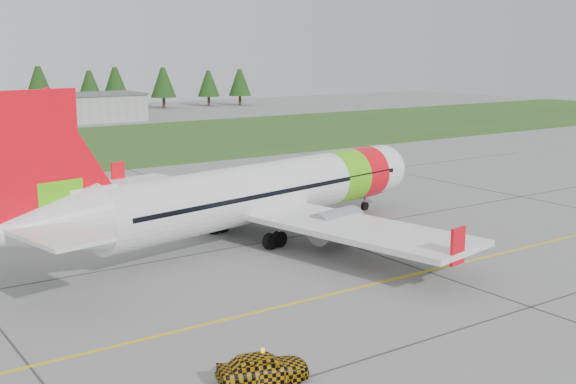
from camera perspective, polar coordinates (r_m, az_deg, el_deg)
ground at (r=35.56m, az=8.69°, el=-12.16°), size 320.00×320.00×0.00m
aircraft at (r=54.33m, az=-2.50°, el=-0.10°), size 38.71×36.20×11.82m
follow_me_car at (r=31.19m, az=-2.02°, el=-11.48°), size 1.73×1.90×3.99m
taxi_guideline at (r=41.28m, az=0.98°, el=-8.65°), size 120.00×0.25×0.02m
hangar_east at (r=149.78m, az=-16.16°, el=6.34°), size 24.00×12.00×5.20m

